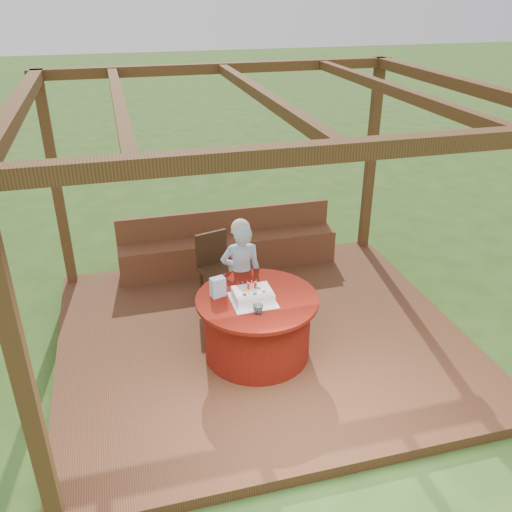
{
  "coord_description": "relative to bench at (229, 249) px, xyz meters",
  "views": [
    {
      "loc": [
        -1.39,
        -4.93,
        3.71
      ],
      "look_at": [
        0.0,
        0.25,
        1.0
      ],
      "focal_mm": 38.0,
      "sensor_mm": 36.0,
      "label": 1
    }
  ],
  "objects": [
    {
      "name": "ground",
      "position": [
        0.0,
        -1.72,
        -0.38
      ],
      "size": [
        60.0,
        60.0,
        0.0
      ],
      "primitive_type": "plane",
      "color": "#2E521B",
      "rests_on": "ground"
    },
    {
      "name": "deck",
      "position": [
        0.0,
        -1.72,
        -0.32
      ],
      "size": [
        4.5,
        4.0,
        0.12
      ],
      "primitive_type": "cube",
      "color": "brown",
      "rests_on": "ground"
    },
    {
      "name": "pergola",
      "position": [
        0.0,
        -1.72,
        2.02
      ],
      "size": [
        4.5,
        4.0,
        2.72
      ],
      "color": "brown",
      "rests_on": "deck"
    },
    {
      "name": "bench",
      "position": [
        0.0,
        0.0,
        0.0
      ],
      "size": [
        3.0,
        0.42,
        0.8
      ],
      "color": "brown",
      "rests_on": "deck"
    },
    {
      "name": "table",
      "position": [
        -0.14,
        -2.04,
        0.09
      ],
      "size": [
        1.27,
        1.27,
        0.7
      ],
      "color": "maroon",
      "rests_on": "deck"
    },
    {
      "name": "chair",
      "position": [
        -0.33,
        -0.78,
        0.21
      ],
      "size": [
        0.51,
        0.51,
        0.87
      ],
      "color": "#3B2313",
      "rests_on": "deck"
    },
    {
      "name": "elderly_woman",
      "position": [
        -0.16,
        -1.41,
        0.4
      ],
      "size": [
        0.49,
        0.35,
        1.31
      ],
      "color": "#9FCBED",
      "rests_on": "deck"
    },
    {
      "name": "birthday_cake",
      "position": [
        -0.2,
        -2.08,
        0.49
      ],
      "size": [
        0.45,
        0.45,
        0.19
      ],
      "color": "white",
      "rests_on": "table"
    },
    {
      "name": "gift_bag",
      "position": [
        -0.52,
        -1.9,
        0.54
      ],
      "size": [
        0.17,
        0.13,
        0.21
      ],
      "primitive_type": "cube",
      "rotation": [
        0.0,
        0.0,
        0.26
      ],
      "color": "#D78BC4",
      "rests_on": "table"
    },
    {
      "name": "drinking_glass",
      "position": [
        -0.21,
        -2.34,
        0.48
      ],
      "size": [
        0.11,
        0.11,
        0.1
      ],
      "primitive_type": "imported",
      "rotation": [
        0.0,
        0.0,
        0.12
      ],
      "color": "silver",
      "rests_on": "table"
    }
  ]
}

